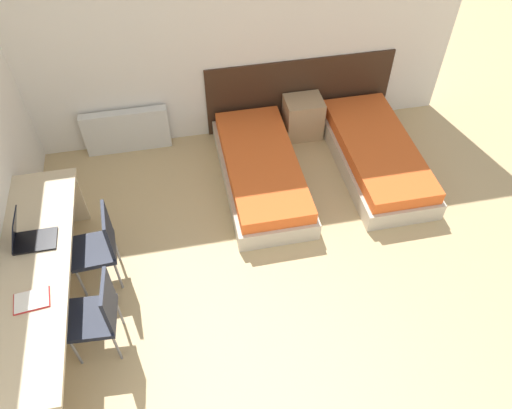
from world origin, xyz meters
The scene contains 11 objects.
wall_back centered at (0.00, 4.08, 1.35)m, with size 5.58×0.05×2.70m.
headboard_panel centered at (0.92, 4.04, 0.47)m, with size 2.34×0.03×0.94m.
bed_near_window centered at (0.23, 3.06, 0.18)m, with size 0.86×1.91×0.37m.
bed_near_door centered at (1.61, 3.06, 0.18)m, with size 0.86×1.91×0.37m.
nightstand centered at (0.92, 3.83, 0.26)m, with size 0.46×0.37×0.52m.
radiator centered at (-1.25, 3.96, 0.28)m, with size 1.02×0.12×0.56m.
desk centered at (-1.99, 1.71, 0.59)m, with size 0.61×2.38×0.74m.
chair_near_laptop centered at (-1.51, 2.07, 0.50)m, with size 0.42×0.42×0.89m.
chair_near_notebook centered at (-1.51, 1.35, 0.50)m, with size 0.43×0.43×0.89m.
laptop centered at (-2.02, 2.01, 0.81)m, with size 0.36×0.25×0.35m.
open_notebook centered at (-1.96, 1.41, 0.75)m, with size 0.29×0.22×0.02m.
Camera 1 is at (-0.64, -0.97, 4.13)m, focal length 35.00 mm.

